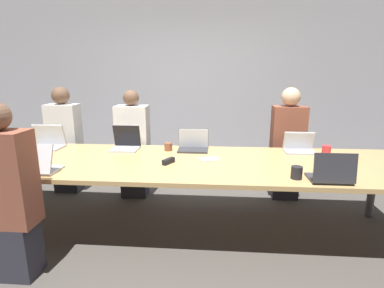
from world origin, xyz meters
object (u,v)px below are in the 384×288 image
(person_far_left, at_px, (65,142))
(laptop_near_right, at_px, (332,174))
(laptop_far_right, at_px, (299,146))
(laptop_far_midleft, at_px, (126,142))
(laptop_near_left, at_px, (38,164))
(person_far_right, at_px, (287,146))
(person_far_midleft, at_px, (133,146))
(stapler, at_px, (168,161))
(cup_far_right, at_px, (326,150))
(laptop_far_left, at_px, (48,141))
(person_near_left, at_px, (8,197))
(laptop_far_center, at_px, (193,144))
(cup_near_right, at_px, (297,173))
(cup_far_center, at_px, (168,147))

(person_far_left, relative_size, laptop_near_right, 4.33)
(laptop_far_right, bearing_deg, laptop_far_midleft, -179.18)
(person_far_left, bearing_deg, laptop_far_right, -8.86)
(laptop_near_left, bearing_deg, person_far_right, -151.08)
(person_far_midleft, height_order, laptop_near_left, person_far_midleft)
(laptop_near_right, distance_m, laptop_far_right, 0.93)
(stapler, bearing_deg, person_far_right, 65.33)
(laptop_near_right, relative_size, cup_far_right, 3.49)
(laptop_far_right, bearing_deg, laptop_near_right, -89.59)
(laptop_far_left, relative_size, cup_far_right, 3.94)
(person_far_right, bearing_deg, laptop_far_left, -170.12)
(laptop_near_left, relative_size, stapler, 2.02)
(person_far_midleft, bearing_deg, person_near_left, -107.51)
(laptop_far_center, bearing_deg, laptop_far_left, -179.05)
(person_far_left, bearing_deg, laptop_far_left, -83.89)
(cup_near_right, relative_size, person_far_right, 0.07)
(laptop_far_right, bearing_deg, person_far_right, 92.48)
(laptop_far_center, distance_m, laptop_far_right, 1.17)
(person_far_midleft, xyz_separation_m, person_near_left, (-0.52, -1.64, 0.01))
(cup_near_right, xyz_separation_m, stapler, (-1.12, 0.32, -0.03))
(laptop_far_center, bearing_deg, stapler, -110.59)
(cup_far_right, bearing_deg, person_far_midleft, 169.10)
(laptop_far_center, xyz_separation_m, cup_far_right, (1.43, -0.06, -0.02))
(laptop_far_midleft, bearing_deg, laptop_near_right, -24.98)
(person_far_left, distance_m, person_far_right, 2.89)
(cup_far_center, height_order, cup_far_right, cup_far_right)
(cup_far_center, height_order, stapler, cup_far_center)
(person_far_midleft, relative_size, person_far_right, 0.98)
(cup_far_center, relative_size, stapler, 0.57)
(person_far_left, height_order, laptop_near_right, person_far_left)
(laptop_near_right, distance_m, laptop_near_left, 2.46)
(cup_near_right, xyz_separation_m, person_far_right, (0.23, 1.32, -0.10))
(laptop_near_right, height_order, cup_far_right, laptop_near_right)
(laptop_far_midleft, bearing_deg, laptop_far_right, 0.82)
(laptop_far_right, distance_m, person_far_right, 0.47)
(person_near_left, relative_size, person_far_right, 0.99)
(laptop_far_midleft, xyz_separation_m, laptop_near_left, (-0.52, -0.86, -0.00))
(person_near_left, bearing_deg, laptop_far_midleft, -113.51)
(laptop_far_left, xyz_separation_m, person_far_right, (2.83, 0.49, -0.12))
(person_near_left, distance_m, cup_far_right, 3.00)
(laptop_near_right, distance_m, laptop_far_center, 1.49)
(person_near_left, relative_size, laptop_far_right, 4.27)
(laptop_far_midleft, height_order, laptop_far_center, laptop_far_midleft)
(person_far_right, distance_m, cup_far_right, 0.60)
(stapler, bearing_deg, laptop_far_left, -169.77)
(person_far_left, xyz_separation_m, laptop_far_right, (2.91, -0.45, 0.11))
(person_far_left, height_order, laptop_far_midleft, person_far_left)
(person_far_left, distance_m, laptop_far_midleft, 1.09)
(laptop_near_right, height_order, cup_near_right, laptop_near_right)
(person_far_left, bearing_deg, cup_far_center, -19.10)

